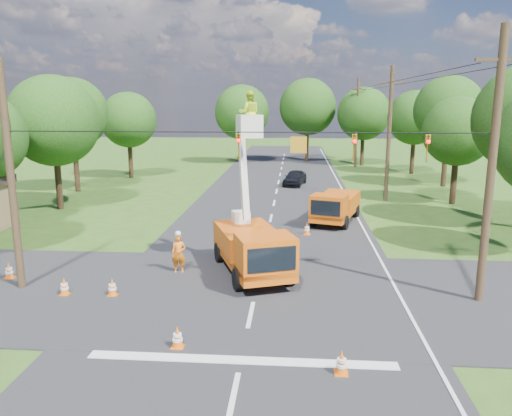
# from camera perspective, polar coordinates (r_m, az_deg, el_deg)

# --- Properties ---
(ground) EXTENTS (140.00, 140.00, 0.00)m
(ground) POSITION_cam_1_polar(r_m,az_deg,el_deg) (37.11, 2.08, 0.52)
(ground) COLOR #314F17
(ground) RESTS_ON ground
(road_main) EXTENTS (12.00, 100.00, 0.06)m
(road_main) POSITION_cam_1_polar(r_m,az_deg,el_deg) (37.11, 2.08, 0.52)
(road_main) COLOR black
(road_main) RESTS_ON ground
(road_cross) EXTENTS (56.00, 10.00, 0.07)m
(road_cross) POSITION_cam_1_polar(r_m,az_deg,el_deg) (19.82, -0.11, -9.84)
(road_cross) COLOR black
(road_cross) RESTS_ON ground
(stop_bar) EXTENTS (9.00, 0.45, 0.02)m
(stop_bar) POSITION_cam_1_polar(r_m,az_deg,el_deg) (15.14, -1.73, -17.15)
(stop_bar) COLOR silver
(stop_bar) RESTS_ON ground
(edge_line) EXTENTS (0.12, 90.00, 0.02)m
(edge_line) POSITION_cam_1_polar(r_m,az_deg,el_deg) (37.31, 10.71, 0.38)
(edge_line) COLOR silver
(edge_line) RESTS_ON ground
(bucket_truck) EXTENTS (4.12, 6.42, 7.85)m
(bucket_truck) POSITION_cam_1_polar(r_m,az_deg,el_deg) (21.52, -0.42, -3.35)
(bucket_truck) COLOR #D34B0E
(bucket_truck) RESTS_ON ground
(second_truck) EXTENTS (3.57, 5.82, 2.05)m
(second_truck) POSITION_cam_1_polar(r_m,az_deg,el_deg) (31.37, 9.05, 0.24)
(second_truck) COLOR #D34B0E
(second_truck) RESTS_ON ground
(ground_worker) EXTENTS (0.65, 0.43, 1.76)m
(ground_worker) POSITION_cam_1_polar(r_m,az_deg,el_deg) (22.20, -8.83, -5.16)
(ground_worker) COLOR orange
(ground_worker) RESTS_ON ground
(distant_car) EXTENTS (2.46, 4.28, 1.37)m
(distant_car) POSITION_cam_1_polar(r_m,az_deg,el_deg) (45.38, 4.46, 3.47)
(distant_car) COLOR black
(distant_car) RESTS_ON ground
(traffic_cone_0) EXTENTS (0.38, 0.38, 0.71)m
(traffic_cone_0) POSITION_cam_1_polar(r_m,az_deg,el_deg) (15.86, -8.97, -14.40)
(traffic_cone_0) COLOR #EA5F0C
(traffic_cone_0) RESTS_ON ground
(traffic_cone_1) EXTENTS (0.38, 0.38, 0.71)m
(traffic_cone_1) POSITION_cam_1_polar(r_m,az_deg,el_deg) (14.53, 9.74, -17.04)
(traffic_cone_1) COLOR #EA5F0C
(traffic_cone_1) RESTS_ON ground
(traffic_cone_2) EXTENTS (0.38, 0.38, 0.71)m
(traffic_cone_2) POSITION_cam_1_polar(r_m,az_deg,el_deg) (24.43, 3.46, -4.72)
(traffic_cone_2) COLOR #EA5F0C
(traffic_cone_2) RESTS_ON ground
(traffic_cone_3) EXTENTS (0.38, 0.38, 0.71)m
(traffic_cone_3) POSITION_cam_1_polar(r_m,az_deg,el_deg) (28.39, 5.84, -2.38)
(traffic_cone_3) COLOR #EA5F0C
(traffic_cone_3) RESTS_ON ground
(traffic_cone_4) EXTENTS (0.38, 0.38, 0.71)m
(traffic_cone_4) POSITION_cam_1_polar(r_m,az_deg,el_deg) (20.33, -16.10, -8.68)
(traffic_cone_4) COLOR #EA5F0C
(traffic_cone_4) RESTS_ON ground
(traffic_cone_5) EXTENTS (0.38, 0.38, 0.71)m
(traffic_cone_5) POSITION_cam_1_polar(r_m,az_deg,el_deg) (20.98, -21.06, -8.37)
(traffic_cone_5) COLOR #EA5F0C
(traffic_cone_5) RESTS_ON ground
(traffic_cone_6) EXTENTS (0.38, 0.38, 0.71)m
(traffic_cone_6) POSITION_cam_1_polar(r_m,az_deg,el_deg) (23.80, -26.39, -6.44)
(traffic_cone_6) COLOR #EA5F0C
(traffic_cone_6) RESTS_ON ground
(traffic_cone_7) EXTENTS (0.38, 0.38, 0.71)m
(traffic_cone_7) POSITION_cam_1_polar(r_m,az_deg,el_deg) (33.71, 8.49, -0.15)
(traffic_cone_7) COLOR #EA5F0C
(traffic_cone_7) RESTS_ON ground
(traffic_cone_8) EXTENTS (0.38, 0.38, 0.71)m
(traffic_cone_8) POSITION_cam_1_polar(r_m,az_deg,el_deg) (23.96, 2.67, -5.05)
(traffic_cone_8) COLOR #EA5F0C
(traffic_cone_8) RESTS_ON ground
(pole_right_near) EXTENTS (1.80, 0.30, 10.00)m
(pole_right_near) POSITION_cam_1_polar(r_m,az_deg,el_deg) (19.78, 25.33, 4.27)
(pole_right_near) COLOR #4C3823
(pole_right_near) RESTS_ON ground
(pole_right_mid) EXTENTS (1.80, 0.30, 10.00)m
(pole_right_mid) POSITION_cam_1_polar(r_m,az_deg,el_deg) (39.05, 14.96, 8.26)
(pole_right_mid) COLOR #4C3823
(pole_right_mid) RESTS_ON ground
(pole_right_far) EXTENTS (1.80, 0.30, 10.00)m
(pole_right_far) POSITION_cam_1_polar(r_m,az_deg,el_deg) (58.81, 11.45, 9.54)
(pole_right_far) COLOR #4C3823
(pole_right_far) RESTS_ON ground
(pole_left) EXTENTS (0.30, 0.30, 9.00)m
(pole_left) POSITION_cam_1_polar(r_m,az_deg,el_deg) (21.56, -26.21, 3.10)
(pole_left) COLOR #4C3823
(pole_left) RESTS_ON ground
(signal_span) EXTENTS (18.00, 0.29, 1.07)m
(signal_span) POSITION_cam_1_polar(r_m,az_deg,el_deg) (18.41, 6.86, 7.26)
(signal_span) COLOR black
(signal_span) RESTS_ON ground
(tree_left_d) EXTENTS (6.20, 6.20, 9.24)m
(tree_left_d) POSITION_cam_1_polar(r_m,az_deg,el_deg) (37.20, -22.13, 9.20)
(tree_left_d) COLOR #382616
(tree_left_d) RESTS_ON ground
(tree_left_e) EXTENTS (5.80, 5.80, 9.41)m
(tree_left_e) POSITION_cam_1_polar(r_m,az_deg,el_deg) (44.29, -20.25, 10.12)
(tree_left_e) COLOR #382616
(tree_left_e) RESTS_ON ground
(tree_left_f) EXTENTS (5.40, 5.40, 8.40)m
(tree_left_f) POSITION_cam_1_polar(r_m,az_deg,el_deg) (51.03, -14.37, 9.72)
(tree_left_f) COLOR #382616
(tree_left_f) RESTS_ON ground
(tree_right_c) EXTENTS (5.00, 5.00, 7.83)m
(tree_right_c) POSITION_cam_1_polar(r_m,az_deg,el_deg) (39.20, 22.08, 8.11)
(tree_right_c) COLOR #382616
(tree_right_c) RESTS_ON ground
(tree_right_d) EXTENTS (6.00, 6.00, 9.70)m
(tree_right_d) POSITION_cam_1_polar(r_m,az_deg,el_deg) (47.27, 21.18, 10.35)
(tree_right_d) COLOR #382616
(tree_right_d) RESTS_ON ground
(tree_right_e) EXTENTS (5.60, 5.60, 8.63)m
(tree_right_e) POSITION_cam_1_polar(r_m,az_deg,el_deg) (54.78, 17.71, 9.79)
(tree_right_e) COLOR #382616
(tree_right_e) RESTS_ON ground
(tree_far_a) EXTENTS (6.60, 6.60, 9.50)m
(tree_far_a) POSITION_cam_1_polar(r_m,az_deg,el_deg) (61.69, -1.62, 10.88)
(tree_far_a) COLOR #382616
(tree_far_a) RESTS_ON ground
(tree_far_b) EXTENTS (7.00, 7.00, 10.32)m
(tree_far_b) POSITION_cam_1_polar(r_m,az_deg,el_deg) (63.36, 5.93, 11.41)
(tree_far_b) COLOR #382616
(tree_far_b) RESTS_ON ground
(tree_far_c) EXTENTS (6.20, 6.20, 9.18)m
(tree_far_c) POSITION_cam_1_polar(r_m,az_deg,el_deg) (60.89, 12.22, 10.48)
(tree_far_c) COLOR #382616
(tree_far_c) RESTS_ON ground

